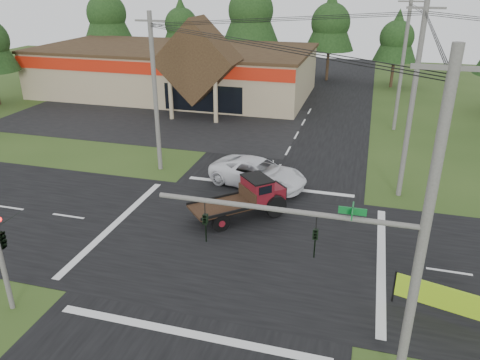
% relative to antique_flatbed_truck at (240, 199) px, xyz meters
% --- Properties ---
extents(ground, '(120.00, 120.00, 0.00)m').
position_rel_antique_flatbed_truck_xyz_m(ground, '(0.66, -2.49, -1.14)').
color(ground, '#293F16').
rests_on(ground, ground).
extents(road_ns, '(12.00, 120.00, 0.02)m').
position_rel_antique_flatbed_truck_xyz_m(road_ns, '(0.66, -2.49, -1.13)').
color(road_ns, black).
rests_on(road_ns, ground).
extents(road_ew, '(120.00, 12.00, 0.02)m').
position_rel_antique_flatbed_truck_xyz_m(road_ew, '(0.66, -2.49, -1.13)').
color(road_ew, black).
rests_on(road_ew, ground).
extents(parking_apron, '(28.00, 14.00, 0.02)m').
position_rel_antique_flatbed_truck_xyz_m(parking_apron, '(-13.34, 16.51, -1.12)').
color(parking_apron, black).
rests_on(parking_apron, ground).
extents(cvs_building, '(30.40, 18.20, 9.19)m').
position_rel_antique_flatbed_truck_xyz_m(cvs_building, '(-15.04, 27.08, 1.64)').
color(cvs_building, tan).
rests_on(cvs_building, ground).
extents(traffic_signal_mast, '(8.12, 0.24, 7.00)m').
position_rel_antique_flatbed_truck_xyz_m(traffic_signal_mast, '(6.48, -9.99, 3.29)').
color(traffic_signal_mast, '#595651').
rests_on(traffic_signal_mast, ground).
extents(utility_pole_nr, '(2.00, 0.30, 11.00)m').
position_rel_antique_flatbed_truck_xyz_m(utility_pole_nr, '(8.16, -9.99, 4.50)').
color(utility_pole_nr, '#595651').
rests_on(utility_pole_nr, ground).
extents(utility_pole_nw, '(2.00, 0.30, 10.50)m').
position_rel_antique_flatbed_truck_xyz_m(utility_pole_nw, '(-7.34, 5.51, 4.25)').
color(utility_pole_nw, '#595651').
rests_on(utility_pole_nw, ground).
extents(utility_pole_ne, '(2.00, 0.30, 11.50)m').
position_rel_antique_flatbed_truck_xyz_m(utility_pole_ne, '(8.66, 5.51, 4.75)').
color(utility_pole_ne, '#595651').
rests_on(utility_pole_ne, ground).
extents(utility_pole_n, '(2.00, 0.30, 11.20)m').
position_rel_antique_flatbed_truck_xyz_m(utility_pole_n, '(8.66, 19.51, 4.60)').
color(utility_pole_n, '#595651').
rests_on(utility_pole_n, ground).
extents(tree_row_a, '(6.72, 6.72, 12.12)m').
position_rel_antique_flatbed_truck_xyz_m(tree_row_a, '(-29.34, 37.51, 6.91)').
color(tree_row_a, '#332316').
rests_on(tree_row_a, ground).
extents(tree_row_b, '(5.60, 5.60, 10.10)m').
position_rel_antique_flatbed_truck_xyz_m(tree_row_b, '(-19.34, 39.51, 5.57)').
color(tree_row_b, '#332316').
rests_on(tree_row_b, ground).
extents(tree_row_c, '(7.28, 7.28, 13.13)m').
position_rel_antique_flatbed_truck_xyz_m(tree_row_c, '(-9.34, 38.51, 7.58)').
color(tree_row_c, '#332316').
rests_on(tree_row_c, ground).
extents(tree_row_d, '(6.16, 6.16, 11.11)m').
position_rel_antique_flatbed_truck_xyz_m(tree_row_d, '(0.66, 39.51, 6.24)').
color(tree_row_d, '#332316').
rests_on(tree_row_d, ground).
extents(tree_row_e, '(5.04, 5.04, 9.09)m').
position_rel_antique_flatbed_truck_xyz_m(tree_row_e, '(8.66, 37.51, 4.90)').
color(tree_row_e, '#332316').
rests_on(tree_row_e, ground).
extents(antique_flatbed_truck, '(5.38, 5.24, 2.27)m').
position_rel_antique_flatbed_truck_xyz_m(antique_flatbed_truck, '(0.00, 0.00, 0.00)').
color(antique_flatbed_truck, '#520B15').
rests_on(antique_flatbed_truck, ground).
extents(roadside_banner, '(4.25, 1.22, 1.49)m').
position_rel_antique_flatbed_truck_xyz_m(roadside_banner, '(10.15, -5.93, -0.39)').
color(roadside_banner, '#89BA18').
rests_on(roadside_banner, ground).
extents(white_pickup, '(6.82, 4.43, 1.75)m').
position_rel_antique_flatbed_truck_xyz_m(white_pickup, '(-0.05, 4.53, -0.26)').
color(white_pickup, white).
rests_on(white_pickup, ground).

